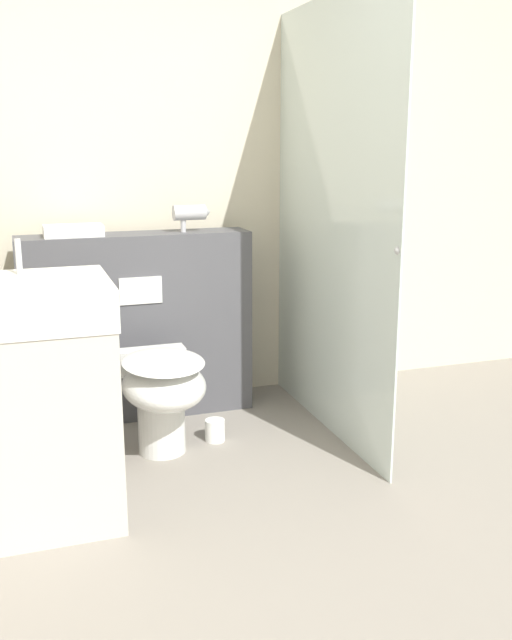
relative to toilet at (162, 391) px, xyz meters
name	(u,v)px	position (x,y,z in m)	size (l,w,h in m)	color
ground_plane	(392,602)	(0.47, -1.36, -0.32)	(12.00, 12.00, 0.00)	gray
wall_back	(211,180)	(0.47, 0.82, 0.93)	(8.00, 0.06, 2.50)	beige
partition_panel	(138,326)	(-0.01, 0.58, 0.17)	(1.21, 0.25, 1.00)	#4C4C51
shower_glass	(331,223)	(0.88, 0.09, 0.75)	(0.04, 1.40, 2.14)	silver
toilet	(162,391)	(0.00, 0.00, 0.00)	(0.38, 0.59, 0.49)	white
sink_vanity	(30,402)	(-0.59, -0.40, 0.16)	(0.64, 0.56, 1.10)	beige
hair_drier	(191,213)	(0.29, 0.55, 0.77)	(0.20, 0.08, 0.14)	#B7B7BC
folded_towel	(73,231)	(-0.32, 0.57, 0.70)	(0.29, 0.18, 0.06)	white
spare_toilet_roll	(215,430)	(0.28, 0.08, -0.27)	(0.10, 0.10, 0.11)	white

